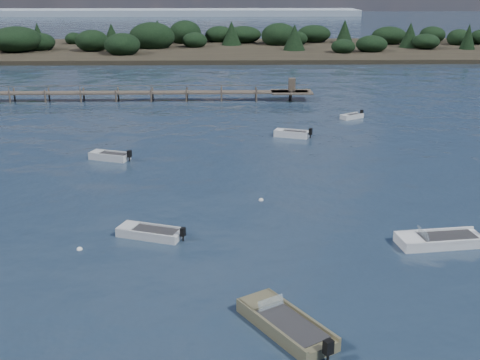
{
  "coord_description": "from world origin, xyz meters",
  "views": [
    {
      "loc": [
        -4.12,
        -25.47,
        14.24
      ],
      "look_at": [
        -3.18,
        14.0,
        1.0
      ],
      "focal_mm": 45.0,
      "sensor_mm": 36.0,
      "label": 1
    }
  ],
  "objects_px": {
    "jetty": "(82,93)",
    "tender_far_grey_b": "(352,117)",
    "dinghy_mid_white_a": "(440,242)",
    "dinghy_near_olive": "(285,326)",
    "dinghy_mid_grey": "(150,234)",
    "tender_far_white": "(292,135)",
    "tender_far_grey": "(110,157)"
  },
  "relations": [
    {
      "from": "dinghy_near_olive",
      "to": "jetty",
      "type": "xyz_separation_m",
      "value": [
        -20.09,
        51.21,
        0.82
      ]
    },
    {
      "from": "tender_far_grey",
      "to": "dinghy_mid_white_a",
      "type": "relative_size",
      "value": 0.7
    },
    {
      "from": "dinghy_mid_grey",
      "to": "jetty",
      "type": "bearing_deg",
      "value": 107.7
    },
    {
      "from": "dinghy_mid_grey",
      "to": "tender_far_grey",
      "type": "xyz_separation_m",
      "value": [
        -5.21,
        15.88,
        0.02
      ]
    },
    {
      "from": "dinghy_mid_white_a",
      "to": "jetty",
      "type": "bearing_deg",
      "value": 124.75
    },
    {
      "from": "dinghy_near_olive",
      "to": "dinghy_mid_grey",
      "type": "height_order",
      "value": "dinghy_near_olive"
    },
    {
      "from": "tender_far_grey_b",
      "to": "dinghy_mid_white_a",
      "type": "relative_size",
      "value": 0.52
    },
    {
      "from": "tender_far_white",
      "to": "tender_far_grey_b",
      "type": "distance_m",
      "value": 10.61
    },
    {
      "from": "dinghy_near_olive",
      "to": "tender_far_grey",
      "type": "relative_size",
      "value": 1.38
    },
    {
      "from": "dinghy_near_olive",
      "to": "dinghy_mid_white_a",
      "type": "xyz_separation_m",
      "value": [
        9.55,
        8.49,
        -0.01
      ]
    },
    {
      "from": "dinghy_mid_grey",
      "to": "tender_far_grey_b",
      "type": "distance_m",
      "value": 35.61
    },
    {
      "from": "tender_far_white",
      "to": "jetty",
      "type": "distance_m",
      "value": 29.98
    },
    {
      "from": "dinghy_mid_grey",
      "to": "jetty",
      "type": "xyz_separation_m",
      "value": [
        -13.15,
        41.21,
        0.84
      ]
    },
    {
      "from": "dinghy_near_olive",
      "to": "tender_far_grey",
      "type": "distance_m",
      "value": 28.59
    },
    {
      "from": "tender_far_white",
      "to": "tender_far_grey",
      "type": "height_order",
      "value": "tender_far_white"
    },
    {
      "from": "tender_far_grey_b",
      "to": "tender_far_grey",
      "type": "distance_m",
      "value": 27.55
    },
    {
      "from": "tender_far_white",
      "to": "tender_far_grey_b",
      "type": "bearing_deg",
      "value": 46.5
    },
    {
      "from": "dinghy_mid_grey",
      "to": "tender_far_grey",
      "type": "bearing_deg",
      "value": 108.17
    },
    {
      "from": "dinghy_mid_white_a",
      "to": "tender_far_grey_b",
      "type": "bearing_deg",
      "value": 87.35
    },
    {
      "from": "tender_far_grey_b",
      "to": "jetty",
      "type": "distance_m",
      "value": 32.86
    },
    {
      "from": "dinghy_mid_grey",
      "to": "tender_far_white",
      "type": "height_order",
      "value": "tender_far_white"
    },
    {
      "from": "dinghy_near_olive",
      "to": "dinghy_mid_white_a",
      "type": "height_order",
      "value": "dinghy_near_olive"
    },
    {
      "from": "tender_far_white",
      "to": "tender_far_grey_b",
      "type": "relative_size",
      "value": 1.31
    },
    {
      "from": "tender_far_grey_b",
      "to": "jetty",
      "type": "relative_size",
      "value": 0.04
    },
    {
      "from": "dinghy_mid_grey",
      "to": "dinghy_mid_white_a",
      "type": "distance_m",
      "value": 16.56
    },
    {
      "from": "dinghy_near_olive",
      "to": "jetty",
      "type": "relative_size",
      "value": 0.08
    },
    {
      "from": "jetty",
      "to": "tender_far_grey_b",
      "type": "bearing_deg",
      "value": -18.6
    },
    {
      "from": "dinghy_mid_grey",
      "to": "tender_far_white",
      "type": "relative_size",
      "value": 1.14
    },
    {
      "from": "dinghy_near_olive",
      "to": "tender_far_grey",
      "type": "height_order",
      "value": "dinghy_near_olive"
    },
    {
      "from": "tender_far_grey",
      "to": "dinghy_mid_white_a",
      "type": "height_order",
      "value": "dinghy_mid_white_a"
    },
    {
      "from": "dinghy_near_olive",
      "to": "dinghy_mid_grey",
      "type": "xyz_separation_m",
      "value": [
        -6.94,
        10.0,
        -0.03
      ]
    },
    {
      "from": "dinghy_mid_grey",
      "to": "tender_far_white",
      "type": "bearing_deg",
      "value": 65.12
    }
  ]
}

